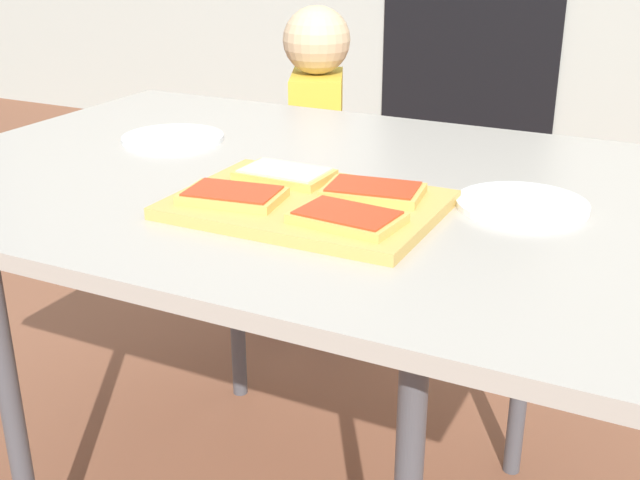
% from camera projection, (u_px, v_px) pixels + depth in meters
% --- Properties ---
extents(dining_table, '(1.35, 0.96, 0.75)m').
position_uv_depth(dining_table, '(293.00, 204.00, 1.40)').
color(dining_table, '#ACA397').
rests_on(dining_table, ground).
extents(cutting_board, '(0.39, 0.29, 0.02)m').
position_uv_depth(cutting_board, '(308.00, 205.00, 1.21)').
color(cutting_board, tan).
rests_on(cutting_board, dining_table).
extents(pizza_slice_near_left, '(0.16, 0.12, 0.02)m').
position_uv_depth(pizza_slice_near_left, '(233.00, 195.00, 1.20)').
color(pizza_slice_near_left, gold).
rests_on(pizza_slice_near_left, cutting_board).
extents(pizza_slice_far_right, '(0.16, 0.11, 0.02)m').
position_uv_depth(pizza_slice_far_right, '(373.00, 191.00, 1.22)').
color(pizza_slice_far_right, gold).
rests_on(pizza_slice_far_right, cutting_board).
extents(pizza_slice_far_left, '(0.15, 0.10, 0.02)m').
position_uv_depth(pizza_slice_far_left, '(285.00, 174.00, 1.30)').
color(pizza_slice_far_left, gold).
rests_on(pizza_slice_far_left, cutting_board).
extents(pizza_slice_near_right, '(0.16, 0.11, 0.02)m').
position_uv_depth(pizza_slice_near_right, '(347.00, 217.00, 1.11)').
color(pizza_slice_near_right, gold).
rests_on(pizza_slice_near_right, cutting_board).
extents(plate_white_left, '(0.20, 0.20, 0.01)m').
position_uv_depth(plate_white_left, '(173.00, 138.00, 1.59)').
color(plate_white_left, white).
rests_on(plate_white_left, dining_table).
extents(plate_white_right, '(0.20, 0.20, 0.01)m').
position_uv_depth(plate_white_right, '(522.00, 204.00, 1.23)').
color(plate_white_right, white).
rests_on(plate_white_right, dining_table).
extents(child_left, '(0.23, 0.28, 0.95)m').
position_uv_depth(child_left, '(317.00, 148.00, 2.28)').
color(child_left, '#462236').
rests_on(child_left, ground).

